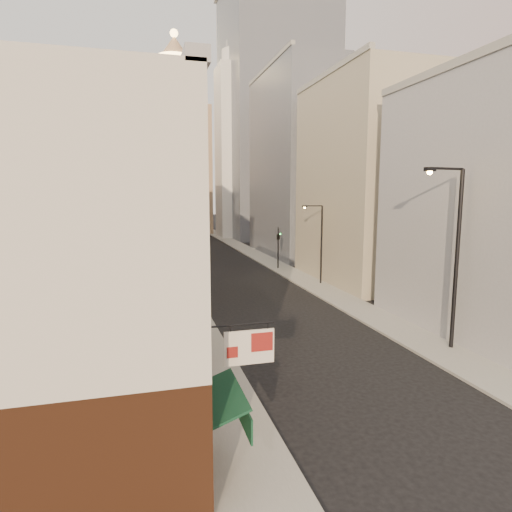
{
  "coord_description": "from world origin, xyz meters",
  "views": [
    {
      "loc": [
        -9.62,
        -9.36,
        8.87
      ],
      "look_at": [
        -2.34,
        17.61,
        4.82
      ],
      "focal_mm": 30.0,
      "sensor_mm": 36.0,
      "label": 1
    }
  ],
  "objects_px": {
    "streetlamp_mid": "(319,240)",
    "traffic_light_right": "(278,237)",
    "clock_tower": "(177,156)",
    "white_tower": "(237,146)",
    "streetlamp_near": "(454,249)",
    "traffic_light_left": "(172,246)"
  },
  "relations": [
    {
      "from": "clock_tower",
      "to": "traffic_light_right",
      "type": "relative_size",
      "value": 8.98
    },
    {
      "from": "traffic_light_left",
      "to": "streetlamp_mid",
      "type": "bearing_deg",
      "value": 171.48
    },
    {
      "from": "traffic_light_right",
      "to": "streetlamp_mid",
      "type": "bearing_deg",
      "value": 92.63
    },
    {
      "from": "streetlamp_mid",
      "to": "traffic_light_right",
      "type": "distance_m",
      "value": 9.46
    },
    {
      "from": "white_tower",
      "to": "streetlamp_mid",
      "type": "relative_size",
      "value": 5.31
    },
    {
      "from": "streetlamp_mid",
      "to": "traffic_light_left",
      "type": "xyz_separation_m",
      "value": [
        -13.69,
        7.24,
        -1.01
      ]
    },
    {
      "from": "streetlamp_near",
      "to": "streetlamp_mid",
      "type": "bearing_deg",
      "value": 83.85
    },
    {
      "from": "white_tower",
      "to": "traffic_light_left",
      "type": "height_order",
      "value": "white_tower"
    },
    {
      "from": "clock_tower",
      "to": "streetlamp_near",
      "type": "bearing_deg",
      "value": -84.31
    },
    {
      "from": "traffic_light_left",
      "to": "traffic_light_right",
      "type": "height_order",
      "value": "same"
    },
    {
      "from": "clock_tower",
      "to": "white_tower",
      "type": "relative_size",
      "value": 1.08
    },
    {
      "from": "white_tower",
      "to": "streetlamp_near",
      "type": "bearing_deg",
      "value": -92.44
    },
    {
      "from": "white_tower",
      "to": "streetlamp_near",
      "type": "distance_m",
      "value": 68.77
    },
    {
      "from": "clock_tower",
      "to": "streetlamp_mid",
      "type": "bearing_deg",
      "value": -82.61
    },
    {
      "from": "white_tower",
      "to": "streetlamp_near",
      "type": "relative_size",
      "value": 4.03
    },
    {
      "from": "white_tower",
      "to": "clock_tower",
      "type": "bearing_deg",
      "value": 128.16
    },
    {
      "from": "white_tower",
      "to": "traffic_light_right",
      "type": "bearing_deg",
      "value": -95.78
    },
    {
      "from": "clock_tower",
      "to": "streetlamp_mid",
      "type": "relative_size",
      "value": 5.75
    },
    {
      "from": "clock_tower",
      "to": "traffic_light_right",
      "type": "bearing_deg",
      "value": -82.56
    },
    {
      "from": "white_tower",
      "to": "traffic_light_right",
      "type": "height_order",
      "value": "white_tower"
    },
    {
      "from": "clock_tower",
      "to": "traffic_light_left",
      "type": "xyz_separation_m",
      "value": [
        -5.52,
        -55.71,
        -14.18
      ]
    },
    {
      "from": "streetlamp_near",
      "to": "traffic_light_right",
      "type": "bearing_deg",
      "value": 86.31
    }
  ]
}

